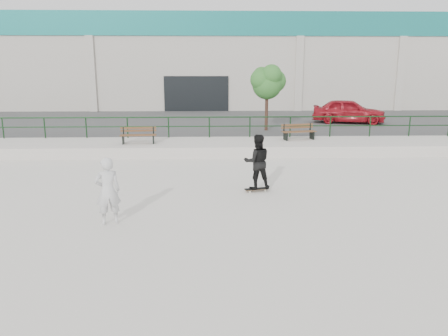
{
  "coord_description": "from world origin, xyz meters",
  "views": [
    {
      "loc": [
        1.0,
        -10.55,
        3.91
      ],
      "look_at": [
        1.42,
        2.0,
        0.99
      ],
      "focal_mm": 35.0,
      "sensor_mm": 36.0,
      "label": 1
    }
  ],
  "objects_px": {
    "tree": "(268,81)",
    "bench_right": "(298,132)",
    "red_car": "(349,111)",
    "bench_left": "(138,135)",
    "seated_skater": "(108,191)",
    "standing_skater": "(257,162)",
    "skateboard": "(257,189)"
  },
  "relations": [
    {
      "from": "tree",
      "to": "skateboard",
      "type": "height_order",
      "value": "tree"
    },
    {
      "from": "red_car",
      "to": "skateboard",
      "type": "bearing_deg",
      "value": 167.46
    },
    {
      "from": "bench_right",
      "to": "tree",
      "type": "xyz_separation_m",
      "value": [
        -1.12,
        3.16,
        2.28
      ]
    },
    {
      "from": "bench_left",
      "to": "tree",
      "type": "bearing_deg",
      "value": 27.57
    },
    {
      "from": "bench_left",
      "to": "seated_skater",
      "type": "relative_size",
      "value": 0.95
    },
    {
      "from": "skateboard",
      "to": "tree",
      "type": "bearing_deg",
      "value": 66.26
    },
    {
      "from": "skateboard",
      "to": "seated_skater",
      "type": "relative_size",
      "value": 0.47
    },
    {
      "from": "seated_skater",
      "to": "bench_right",
      "type": "bearing_deg",
      "value": -144.58
    },
    {
      "from": "bench_right",
      "to": "red_car",
      "type": "relative_size",
      "value": 0.39
    },
    {
      "from": "tree",
      "to": "seated_skater",
      "type": "relative_size",
      "value": 2.04
    },
    {
      "from": "bench_right",
      "to": "seated_skater",
      "type": "relative_size",
      "value": 0.98
    },
    {
      "from": "seated_skater",
      "to": "bench_left",
      "type": "bearing_deg",
      "value": -105.94
    },
    {
      "from": "bench_left",
      "to": "seated_skater",
      "type": "xyz_separation_m",
      "value": [
        0.67,
        -9.12,
        -0.0
      ]
    },
    {
      "from": "tree",
      "to": "skateboard",
      "type": "relative_size",
      "value": 4.39
    },
    {
      "from": "bench_right",
      "to": "tree",
      "type": "bearing_deg",
      "value": 97.48
    },
    {
      "from": "bench_right",
      "to": "skateboard",
      "type": "relative_size",
      "value": 2.1
    },
    {
      "from": "bench_left",
      "to": "red_car",
      "type": "height_order",
      "value": "red_car"
    },
    {
      "from": "tree",
      "to": "bench_right",
      "type": "bearing_deg",
      "value": -70.52
    },
    {
      "from": "standing_skater",
      "to": "red_car",
      "type": "bearing_deg",
      "value": -123.3
    },
    {
      "from": "tree",
      "to": "seated_skater",
      "type": "bearing_deg",
      "value": -113.54
    },
    {
      "from": "standing_skater",
      "to": "seated_skater",
      "type": "height_order",
      "value": "standing_skater"
    },
    {
      "from": "skateboard",
      "to": "standing_skater",
      "type": "bearing_deg",
      "value": 0.0
    },
    {
      "from": "bench_right",
      "to": "standing_skater",
      "type": "height_order",
      "value": "standing_skater"
    },
    {
      "from": "bench_right",
      "to": "standing_skater",
      "type": "relative_size",
      "value": 0.97
    },
    {
      "from": "bench_left",
      "to": "skateboard",
      "type": "bearing_deg",
      "value": -57.52
    },
    {
      "from": "standing_skater",
      "to": "tree",
      "type": "bearing_deg",
      "value": -104.22
    },
    {
      "from": "bench_left",
      "to": "red_car",
      "type": "distance_m",
      "value": 13.74
    },
    {
      "from": "seated_skater",
      "to": "standing_skater",
      "type": "bearing_deg",
      "value": -165.38
    },
    {
      "from": "bench_left",
      "to": "bench_right",
      "type": "height_order",
      "value": "bench_right"
    },
    {
      "from": "skateboard",
      "to": "standing_skater",
      "type": "distance_m",
      "value": 0.9
    },
    {
      "from": "bench_right",
      "to": "tree",
      "type": "distance_m",
      "value": 4.05
    },
    {
      "from": "tree",
      "to": "seated_skater",
      "type": "height_order",
      "value": "tree"
    }
  ]
}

